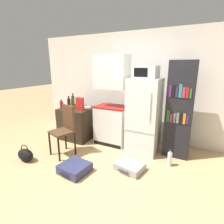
{
  "coord_description": "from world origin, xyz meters",
  "views": [
    {
      "loc": [
        1.23,
        -2.09,
        1.79
      ],
      "look_at": [
        -0.29,
        0.85,
        0.9
      ],
      "focal_mm": 28.0,
      "sensor_mm": 36.0,
      "label": 1
    }
  ],
  "objects_px": {
    "handbag": "(26,155)",
    "chair": "(65,126)",
    "cereal_box": "(80,104)",
    "bookshelf": "(179,110)",
    "bottle_wine_dark": "(69,103)",
    "kitchen_hutch": "(112,104)",
    "refrigerator": "(144,116)",
    "bottle_green_tall": "(73,100)",
    "microwave": "(146,72)",
    "bowl": "(88,107)",
    "bottle_ketchup_red": "(61,105)",
    "side_table": "(78,123)",
    "suitcase_large_flat": "(130,166)",
    "bottle_olive_oil": "(72,102)",
    "water_bottle_front": "(170,159)",
    "suitcase_small_flat": "(75,168)"
  },
  "relations": [
    {
      "from": "bottle_ketchup_red",
      "to": "chair",
      "type": "relative_size",
      "value": 0.21
    },
    {
      "from": "bookshelf",
      "to": "cereal_box",
      "type": "bearing_deg",
      "value": -171.12
    },
    {
      "from": "microwave",
      "to": "water_bottle_front",
      "type": "bearing_deg",
      "value": -30.51
    },
    {
      "from": "refrigerator",
      "to": "cereal_box",
      "type": "xyz_separation_m",
      "value": [
        -1.49,
        -0.21,
        0.15
      ]
    },
    {
      "from": "bowl",
      "to": "suitcase_small_flat",
      "type": "height_order",
      "value": "bowl"
    },
    {
      "from": "microwave",
      "to": "refrigerator",
      "type": "bearing_deg",
      "value": 75.87
    },
    {
      "from": "microwave",
      "to": "suitcase_large_flat",
      "type": "xyz_separation_m",
      "value": [
        0.03,
        -0.83,
        -1.6
      ]
    },
    {
      "from": "handbag",
      "to": "refrigerator",
      "type": "bearing_deg",
      "value": 38.05
    },
    {
      "from": "side_table",
      "to": "refrigerator",
      "type": "xyz_separation_m",
      "value": [
        1.69,
        0.06,
        0.39
      ]
    },
    {
      "from": "bottle_wine_dark",
      "to": "side_table",
      "type": "bearing_deg",
      "value": 50.23
    },
    {
      "from": "bottle_green_tall",
      "to": "chair",
      "type": "bearing_deg",
      "value": -59.04
    },
    {
      "from": "cereal_box",
      "to": "chair",
      "type": "height_order",
      "value": "cereal_box"
    },
    {
      "from": "bookshelf",
      "to": "bottle_ketchup_red",
      "type": "height_order",
      "value": "bookshelf"
    },
    {
      "from": "bookshelf",
      "to": "bowl",
      "type": "distance_m",
      "value": 2.11
    },
    {
      "from": "bottle_green_tall",
      "to": "cereal_box",
      "type": "bearing_deg",
      "value": -35.48
    },
    {
      "from": "bookshelf",
      "to": "bottle_green_tall",
      "type": "xyz_separation_m",
      "value": [
        -2.63,
        0.01,
        -0.04
      ]
    },
    {
      "from": "bowl",
      "to": "water_bottle_front",
      "type": "height_order",
      "value": "bowl"
    },
    {
      "from": "cereal_box",
      "to": "bookshelf",
      "type": "bearing_deg",
      "value": 8.88
    },
    {
      "from": "suitcase_large_flat",
      "to": "chair",
      "type": "bearing_deg",
      "value": -168.55
    },
    {
      "from": "refrigerator",
      "to": "kitchen_hutch",
      "type": "bearing_deg",
      "value": 176.15
    },
    {
      "from": "kitchen_hutch",
      "to": "bottle_green_tall",
      "type": "height_order",
      "value": "kitchen_hutch"
    },
    {
      "from": "bowl",
      "to": "chair",
      "type": "xyz_separation_m",
      "value": [
        0.06,
        -0.88,
        -0.19
      ]
    },
    {
      "from": "bottle_ketchup_red",
      "to": "cereal_box",
      "type": "relative_size",
      "value": 0.71
    },
    {
      "from": "refrigerator",
      "to": "bowl",
      "type": "xyz_separation_m",
      "value": [
        -1.44,
        0.03,
        0.02
      ]
    },
    {
      "from": "bookshelf",
      "to": "suitcase_small_flat",
      "type": "relative_size",
      "value": 3.74
    },
    {
      "from": "cereal_box",
      "to": "chair",
      "type": "bearing_deg",
      "value": -80.18
    },
    {
      "from": "microwave",
      "to": "bottle_wine_dark",
      "type": "distance_m",
      "value": 1.97
    },
    {
      "from": "chair",
      "to": "handbag",
      "type": "xyz_separation_m",
      "value": [
        -0.5,
        -0.61,
        -0.48
      ]
    },
    {
      "from": "suitcase_large_flat",
      "to": "suitcase_small_flat",
      "type": "distance_m",
      "value": 0.96
    },
    {
      "from": "bookshelf",
      "to": "bottle_ketchup_red",
      "type": "distance_m",
      "value": 2.7
    },
    {
      "from": "cereal_box",
      "to": "side_table",
      "type": "bearing_deg",
      "value": 144.73
    },
    {
      "from": "chair",
      "to": "bottle_olive_oil",
      "type": "bearing_deg",
      "value": 137.56
    },
    {
      "from": "kitchen_hutch",
      "to": "cereal_box",
      "type": "height_order",
      "value": "kitchen_hutch"
    },
    {
      "from": "kitchen_hutch",
      "to": "suitcase_large_flat",
      "type": "xyz_separation_m",
      "value": [
        0.81,
        -0.88,
        -0.87
      ]
    },
    {
      "from": "suitcase_small_flat",
      "to": "handbag",
      "type": "bearing_deg",
      "value": -166.67
    },
    {
      "from": "bottle_olive_oil",
      "to": "microwave",
      "type": "bearing_deg",
      "value": 1.12
    },
    {
      "from": "microwave",
      "to": "chair",
      "type": "bearing_deg",
      "value": -148.07
    },
    {
      "from": "microwave",
      "to": "handbag",
      "type": "relative_size",
      "value": 1.24
    },
    {
      "from": "refrigerator",
      "to": "bottle_ketchup_red",
      "type": "bearing_deg",
      "value": -172.77
    },
    {
      "from": "side_table",
      "to": "chair",
      "type": "distance_m",
      "value": 0.88
    },
    {
      "from": "suitcase_large_flat",
      "to": "bowl",
      "type": "bearing_deg",
      "value": 160.06
    },
    {
      "from": "cereal_box",
      "to": "bottle_wine_dark",
      "type": "bearing_deg",
      "value": -178.84
    },
    {
      "from": "kitchen_hutch",
      "to": "bottle_ketchup_red",
      "type": "relative_size",
      "value": 9.5
    },
    {
      "from": "microwave",
      "to": "bottle_olive_oil",
      "type": "relative_size",
      "value": 1.6
    },
    {
      "from": "bottle_ketchup_red",
      "to": "chair",
      "type": "height_order",
      "value": "chair"
    },
    {
      "from": "handbag",
      "to": "chair",
      "type": "bearing_deg",
      "value": 50.69
    },
    {
      "from": "side_table",
      "to": "handbag",
      "type": "height_order",
      "value": "side_table"
    },
    {
      "from": "bookshelf",
      "to": "bottle_wine_dark",
      "type": "height_order",
      "value": "bookshelf"
    },
    {
      "from": "bowl",
      "to": "chair",
      "type": "height_order",
      "value": "chair"
    },
    {
      "from": "kitchen_hutch",
      "to": "handbag",
      "type": "height_order",
      "value": "kitchen_hutch"
    }
  ]
}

